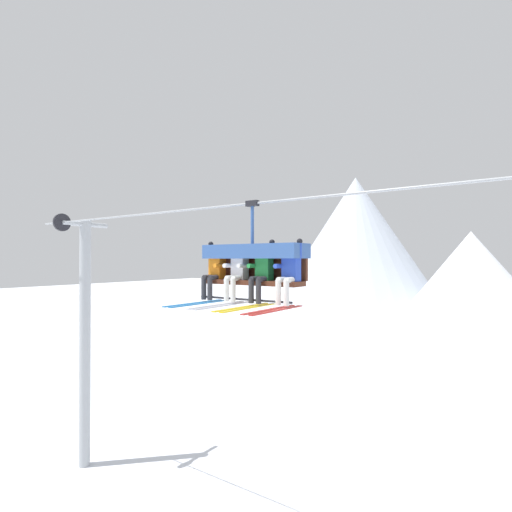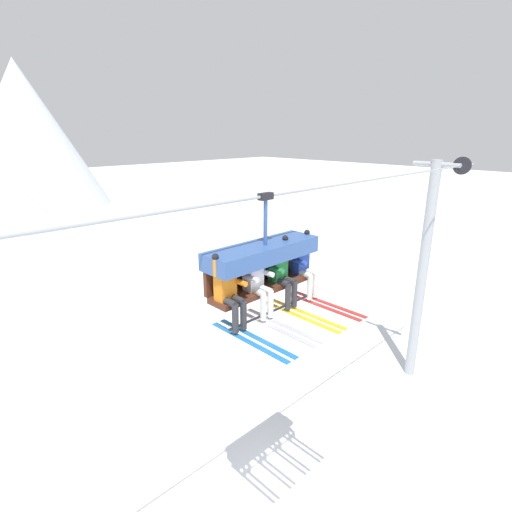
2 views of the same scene
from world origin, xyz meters
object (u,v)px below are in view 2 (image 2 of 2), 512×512
skier_white (258,283)px  skier_green (283,273)px  lift_tower_far (423,269)px  skier_blue (305,265)px  chairlift_chair (262,260)px  skier_orange (230,291)px

skier_white → skier_green: skier_green is taller
lift_tower_far → skier_white: bearing=-174.3°
lift_tower_far → skier_green: (-8.60, -0.92, 2.27)m
lift_tower_far → skier_green: 8.94m
skier_white → skier_blue: (1.27, 0.01, 0.02)m
lift_tower_far → skier_blue: (-7.96, -0.92, 2.27)m
chairlift_chair → skier_orange: size_ratio=1.37×
chairlift_chair → skier_blue: (0.95, -0.21, -0.27)m
skier_green → lift_tower_far: bearing=6.1°
skier_white → chairlift_chair: bearing=34.9°
skier_green → chairlift_chair: bearing=146.2°
skier_white → skier_blue: 1.27m
skier_orange → skier_green: bearing=0.0°
skier_white → skier_green: size_ratio=1.00×
lift_tower_far → skier_orange: bearing=-174.7°
chairlift_chair → skier_white: chairlift_chair is taller
skier_white → skier_green: bearing=0.6°
lift_tower_far → skier_orange: size_ratio=4.87×
skier_green → skier_blue: bearing=0.0°
chairlift_chair → lift_tower_far: bearing=4.5°
lift_tower_far → skier_green: size_ratio=4.87×
skier_orange → skier_white: skier_orange is taller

